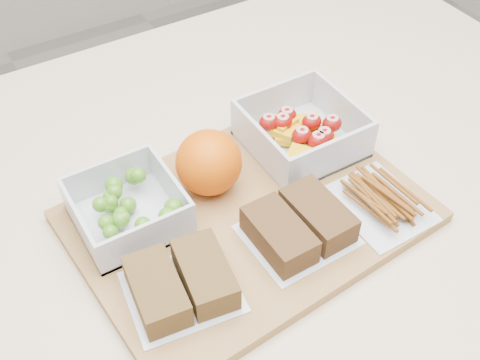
% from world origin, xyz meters
% --- Properties ---
extents(cutting_board, '(0.44, 0.33, 0.02)m').
position_xyz_m(cutting_board, '(-0.01, -0.03, 0.91)').
color(cutting_board, '#A17742').
rests_on(cutting_board, counter).
extents(grape_container, '(0.12, 0.12, 0.05)m').
position_xyz_m(grape_container, '(-0.15, 0.04, 0.94)').
color(grape_container, silver).
rests_on(grape_container, cutting_board).
extents(fruit_container, '(0.14, 0.14, 0.06)m').
position_xyz_m(fruit_container, '(0.11, 0.04, 0.94)').
color(fruit_container, silver).
rests_on(fruit_container, cutting_board).
extents(orange, '(0.08, 0.08, 0.08)m').
position_xyz_m(orange, '(-0.03, 0.04, 0.96)').
color(orange, '#E65A05').
rests_on(orange, cutting_board).
extents(sandwich_bag_left, '(0.13, 0.12, 0.04)m').
position_xyz_m(sandwich_bag_left, '(-0.14, -0.09, 0.93)').
color(sandwich_bag_left, silver).
rests_on(sandwich_bag_left, cutting_board).
extents(sandwich_bag_center, '(0.13, 0.11, 0.04)m').
position_xyz_m(sandwich_bag_center, '(0.02, -0.09, 0.93)').
color(sandwich_bag_center, silver).
rests_on(sandwich_bag_center, cutting_board).
extents(pretzel_bag, '(0.11, 0.13, 0.03)m').
position_xyz_m(pretzel_bag, '(0.13, -0.10, 0.93)').
color(pretzel_bag, silver).
rests_on(pretzel_bag, cutting_board).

